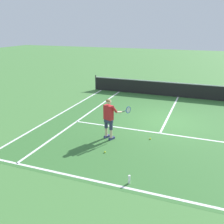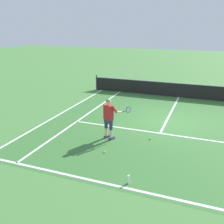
% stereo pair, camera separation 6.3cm
% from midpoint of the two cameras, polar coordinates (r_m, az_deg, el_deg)
% --- Properties ---
extents(ground_plane, '(80.00, 80.00, 0.00)m').
position_cam_midpoint_polar(ground_plane, '(12.98, 12.10, -2.02)').
color(ground_plane, '#477F3D').
extents(court_inner_surface, '(10.98, 11.14, 0.00)m').
position_cam_midpoint_polar(court_inner_surface, '(12.45, 11.66, -2.89)').
color(court_inner_surface, '#387033').
rests_on(court_inner_surface, ground).
extents(line_baseline, '(10.98, 0.10, 0.01)m').
position_cam_midpoint_polar(line_baseline, '(7.78, 4.51, -16.69)').
color(line_baseline, white).
rests_on(line_baseline, ground).
extents(line_service, '(8.23, 0.10, 0.01)m').
position_cam_midpoint_polar(line_service, '(11.51, 10.77, -4.65)').
color(line_service, white).
rests_on(line_service, ground).
extents(line_centre_service, '(0.10, 6.40, 0.01)m').
position_cam_midpoint_polar(line_centre_service, '(14.47, 13.14, 0.10)').
color(line_centre_service, white).
rests_on(line_centre_service, ground).
extents(line_singles_left, '(0.10, 10.74, 0.01)m').
position_cam_midpoint_polar(line_singles_left, '(13.64, -5.59, -0.64)').
color(line_singles_left, white).
rests_on(line_singles_left, ground).
extents(line_doubles_left, '(0.10, 10.74, 0.01)m').
position_cam_midpoint_polar(line_doubles_left, '(14.28, -10.54, 0.03)').
color(line_doubles_left, white).
rests_on(line_doubles_left, ground).
extents(tennis_net, '(11.96, 0.08, 1.07)m').
position_cam_midpoint_polar(tennis_net, '(17.40, 14.83, 4.78)').
color(tennis_net, '#333338').
rests_on(tennis_net, ground).
extents(tennis_player, '(0.97, 0.98, 1.71)m').
position_cam_midpoint_polar(tennis_player, '(10.44, -0.48, -0.95)').
color(tennis_player, navy).
rests_on(tennis_player, ground).
extents(tennis_ball_near_feet, '(0.07, 0.07, 0.07)m').
position_cam_midpoint_polar(tennis_ball_near_feet, '(9.66, -1.45, -8.85)').
color(tennis_ball_near_feet, '#CCE02D').
rests_on(tennis_ball_near_feet, ground).
extents(tennis_ball_by_baseline, '(0.07, 0.07, 0.07)m').
position_cam_midpoint_polar(tennis_ball_by_baseline, '(10.82, 8.64, -5.90)').
color(tennis_ball_by_baseline, '#CCE02D').
rests_on(tennis_ball_by_baseline, ground).
extents(water_bottle, '(0.07, 0.07, 0.27)m').
position_cam_midpoint_polar(water_bottle, '(7.94, 3.91, -14.68)').
color(water_bottle, white).
rests_on(water_bottle, ground).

